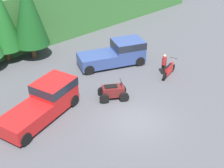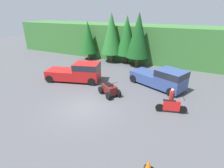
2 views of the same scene
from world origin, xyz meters
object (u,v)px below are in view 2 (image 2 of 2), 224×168
Objects in this scene: pickup_truck_red at (78,72)px; dirt_bike at (171,107)px; quad_atv at (109,90)px; rider_person at (171,98)px; traffic_cone at (149,165)px; pickup_truck_second at (162,78)px.

pickup_truck_red is 2.70× the size of dirt_bike.
quad_atv is 5.11m from rider_person.
pickup_truck_red is at bearing 151.76° from dirt_bike.
quad_atv is at bearing 130.27° from traffic_cone.
dirt_bike reaches higher than traffic_cone.
pickup_truck_second is at bearing 94.69° from dirt_bike.
dirt_bike is at bearing 88.81° from traffic_cone.
quad_atv is at bearing -114.53° from pickup_truck_second.
dirt_bike is 0.93× the size of quad_atv.
pickup_truck_red is 12.06m from traffic_cone.
pickup_truck_red reaches higher than rider_person.
rider_person reaches higher than dirt_bike.
quad_atv is 4.17× the size of traffic_cone.
rider_person is at bearing -46.61° from pickup_truck_second.
pickup_truck_red is 9.74m from dirt_bike.
rider_person is 3.05× the size of traffic_cone.
rider_person is 5.95m from traffic_cone.
pickup_truck_second is 5.10m from quad_atv.
dirt_bike is 1.27× the size of rider_person.
quad_atv is at bearing 157.82° from dirt_bike.
dirt_bike is 5.25m from quad_atv.
pickup_truck_second is at bearing 98.50° from traffic_cone.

